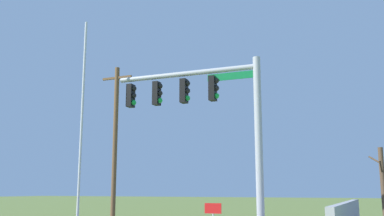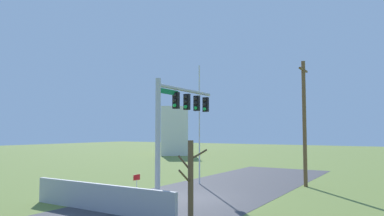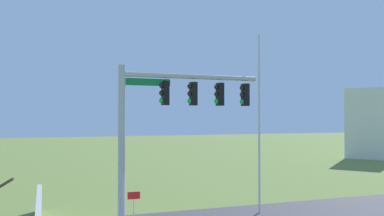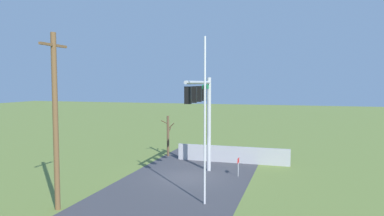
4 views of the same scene
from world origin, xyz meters
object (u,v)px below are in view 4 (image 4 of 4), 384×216
object	(u,v)px
flagpole	(205,121)
utility_pole	(55,119)
open_sign	(238,163)
bare_tree	(168,135)
signal_mast	(203,106)

from	to	relation	value
flagpole	utility_pole	bearing A→B (deg)	112.89
flagpole	open_sign	bearing A→B (deg)	-7.47
flagpole	utility_pole	distance (m)	7.22
flagpole	bare_tree	world-z (taller)	flagpole
flagpole	bare_tree	bearing A→B (deg)	29.09
signal_mast	utility_pole	world-z (taller)	utility_pole
open_sign	signal_mast	bearing A→B (deg)	113.58
signal_mast	flagpole	distance (m)	5.10
flagpole	bare_tree	size ratio (longest dim) A/B	2.50
signal_mast	bare_tree	bearing A→B (deg)	37.84
bare_tree	flagpole	bearing A→B (deg)	-150.91
utility_pole	bare_tree	world-z (taller)	utility_pole
bare_tree	signal_mast	bearing A→B (deg)	-142.16
utility_pole	open_sign	world-z (taller)	utility_pole
signal_mast	flagpole	bearing A→B (deg)	-163.84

